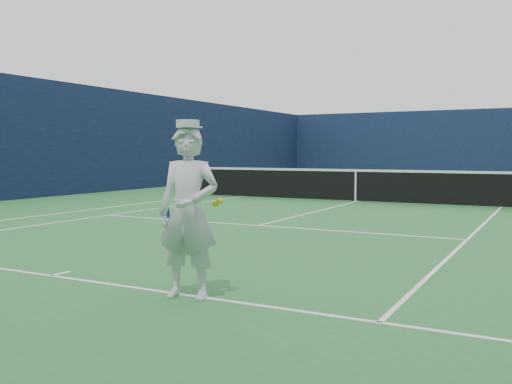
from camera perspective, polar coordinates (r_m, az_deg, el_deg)
ground at (r=17.76m, az=9.91°, el=-0.99°), size 80.00×80.00×0.00m
court_markings at (r=17.76m, az=9.91°, el=-0.98°), size 11.03×23.83×0.01m
windscreen_fence at (r=17.70m, az=9.99°, el=5.47°), size 20.12×36.12×4.00m
tennis_net at (r=17.72m, az=9.93°, el=0.79°), size 12.88×0.09×1.07m
tennis_player at (r=5.98m, az=-6.78°, el=-1.98°), size 0.83×0.55×1.86m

